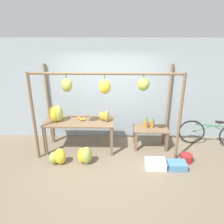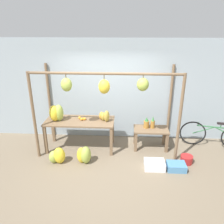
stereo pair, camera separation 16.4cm
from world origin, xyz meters
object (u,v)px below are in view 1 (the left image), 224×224
(banana_pile_ground_right, at_px, (85,155))
(fruit_crate_white, at_px, (155,164))
(banana_pile_ground_left, at_px, (58,157))
(banana_pile_on_table, at_px, (56,114))
(fruit_crate_purple, at_px, (177,165))
(parked_bicycle, at_px, (212,133))
(orange_pile, at_px, (82,119))
(pineapple_cluster, at_px, (149,123))
(blue_bucket, at_px, (187,158))
(papaya_pile, at_px, (105,116))

(banana_pile_ground_right, bearing_deg, fruit_crate_white, -4.34)
(banana_pile_ground_left, height_order, banana_pile_ground_right, banana_pile_ground_right)
(banana_pile_on_table, xyz_separation_m, banana_pile_ground_left, (0.16, -0.68, -0.82))
(fruit_crate_white, relative_size, fruit_crate_purple, 1.11)
(fruit_crate_white, relative_size, parked_bicycle, 0.27)
(fruit_crate_purple, bearing_deg, banana_pile_ground_right, 175.93)
(orange_pile, height_order, fruit_crate_purple, orange_pile)
(pineapple_cluster, bearing_deg, blue_bucket, -40.50)
(orange_pile, relative_size, papaya_pile, 0.66)
(fruit_crate_white, distance_m, blue_bucket, 0.83)
(orange_pile, height_order, papaya_pile, papaya_pile)
(banana_pile_ground_left, distance_m, papaya_pile, 1.51)
(pineapple_cluster, bearing_deg, orange_pile, -175.40)
(banana_pile_on_table, relative_size, fruit_crate_white, 0.92)
(banana_pile_on_table, relative_size, banana_pile_ground_left, 0.91)
(parked_bicycle, bearing_deg, banana_pile_ground_right, -164.17)
(pineapple_cluster, bearing_deg, banana_pile_on_table, -174.74)
(orange_pile, distance_m, parked_bicycle, 3.53)
(orange_pile, xyz_separation_m, pineapple_cluster, (1.74, 0.14, -0.15))
(orange_pile, bearing_deg, blue_bucket, -12.87)
(banana_pile_ground_left, bearing_deg, papaya_pile, 34.31)
(fruit_crate_white, xyz_separation_m, parked_bicycle, (1.69, 1.07, 0.27))
(orange_pile, relative_size, banana_pile_ground_right, 0.50)
(pineapple_cluster, height_order, fruit_crate_white, pineapple_cluster)
(fruit_crate_purple, bearing_deg, papaya_pile, 153.32)
(banana_pile_on_table, height_order, parked_bicycle, banana_pile_on_table)
(pineapple_cluster, relative_size, fruit_crate_white, 0.71)
(orange_pile, bearing_deg, papaya_pile, -2.25)
(pineapple_cluster, distance_m, banana_pile_ground_right, 1.87)
(banana_pile_ground_right, distance_m, parked_bicycle, 3.47)
(orange_pile, bearing_deg, parked_bicycle, 3.59)
(fruit_crate_white, bearing_deg, blue_bucket, 18.11)
(banana_pile_ground_right, distance_m, blue_bucket, 2.45)
(banana_pile_ground_left, bearing_deg, blue_bucket, 3.08)
(papaya_pile, bearing_deg, blue_bucket, -15.85)
(banana_pile_on_table, bearing_deg, fruit_crate_white, -17.51)
(fruit_crate_white, bearing_deg, banana_pile_ground_left, 177.68)
(banana_pile_ground_right, distance_m, papaya_pile, 1.10)
(fruit_crate_white, bearing_deg, banana_pile_ground_right, 175.66)
(banana_pile_ground_right, relative_size, blue_bucket, 1.53)
(orange_pile, bearing_deg, pineapple_cluster, 4.60)
(fruit_crate_white, distance_m, fruit_crate_purple, 0.49)
(banana_pile_ground_left, xyz_separation_m, blue_bucket, (3.09, 0.17, -0.09))
(parked_bicycle, height_order, fruit_crate_purple, parked_bicycle)
(blue_bucket, distance_m, fruit_crate_purple, 0.42)
(banana_pile_on_table, height_order, papaya_pile, banana_pile_on_table)
(banana_pile_on_table, relative_size, papaya_pile, 1.30)
(pineapple_cluster, xyz_separation_m, parked_bicycle, (1.75, 0.08, -0.33))
(banana_pile_ground_right, xyz_separation_m, parked_bicycle, (3.34, 0.95, 0.15))
(banana_pile_on_table, distance_m, pineapple_cluster, 2.42)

